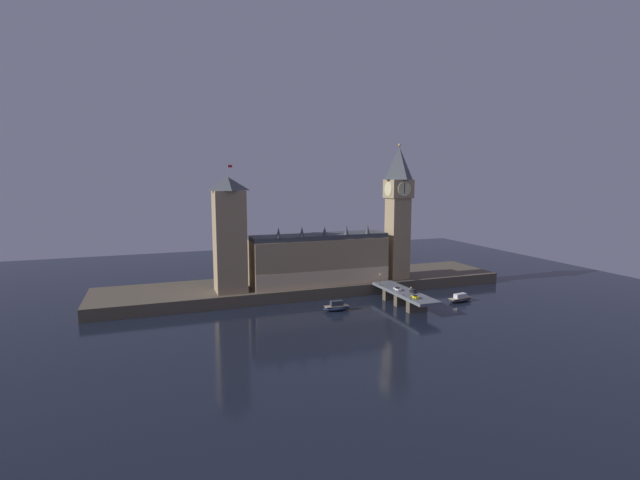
{
  "coord_description": "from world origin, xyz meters",
  "views": [
    {
      "loc": [
        -79.27,
        -195.77,
        61.82
      ],
      "look_at": [
        0.22,
        20.0,
        30.44
      ],
      "focal_mm": 26.0,
      "sensor_mm": 36.0,
      "label": 1
    }
  ],
  "objects_px": {
    "street_lamp_near": "(411,292)",
    "boat_upstream": "(337,307)",
    "street_lamp_far": "(380,278)",
    "pedestrian_far_rail": "(383,284)",
    "car_southbound_lead": "(413,291)",
    "pedestrian_near_rail": "(404,294)",
    "car_northbound_lead": "(397,289)",
    "clock_tower": "(398,208)",
    "car_northbound_trail": "(415,297)",
    "victoria_tower": "(230,235)",
    "boat_downstream": "(460,299)"
  },
  "relations": [
    {
      "from": "car_southbound_lead",
      "to": "street_lamp_near",
      "type": "relative_size",
      "value": 0.69
    },
    {
      "from": "street_lamp_near",
      "to": "boat_upstream",
      "type": "bearing_deg",
      "value": 148.81
    },
    {
      "from": "street_lamp_far",
      "to": "boat_upstream",
      "type": "relative_size",
      "value": 0.47
    },
    {
      "from": "pedestrian_near_rail",
      "to": "street_lamp_near",
      "type": "distance_m",
      "value": 7.24
    },
    {
      "from": "car_northbound_trail",
      "to": "boat_upstream",
      "type": "bearing_deg",
      "value": 152.82
    },
    {
      "from": "victoria_tower",
      "to": "boat_upstream",
      "type": "xyz_separation_m",
      "value": [
        43.7,
        -31.05,
        -32.19
      ]
    },
    {
      "from": "victoria_tower",
      "to": "boat_upstream",
      "type": "relative_size",
      "value": 4.71
    },
    {
      "from": "boat_downstream",
      "to": "clock_tower",
      "type": "bearing_deg",
      "value": 113.88
    },
    {
      "from": "pedestrian_near_rail",
      "to": "boat_upstream",
      "type": "distance_m",
      "value": 31.77
    },
    {
      "from": "car_northbound_lead",
      "to": "car_southbound_lead",
      "type": "height_order",
      "value": "car_southbound_lead"
    },
    {
      "from": "victoria_tower",
      "to": "street_lamp_far",
      "type": "relative_size",
      "value": 10.11
    },
    {
      "from": "street_lamp_near",
      "to": "boat_upstream",
      "type": "distance_m",
      "value": 34.89
    },
    {
      "from": "victoria_tower",
      "to": "car_northbound_trail",
      "type": "bearing_deg",
      "value": -32.12
    },
    {
      "from": "victoria_tower",
      "to": "car_northbound_trail",
      "type": "xyz_separation_m",
      "value": [
        75.41,
        -47.33,
        -26.12
      ]
    },
    {
      "from": "car_northbound_lead",
      "to": "car_southbound_lead",
      "type": "xyz_separation_m",
      "value": [
        4.94,
        -6.67,
        0.0
      ]
    },
    {
      "from": "street_lamp_far",
      "to": "car_southbound_lead",
      "type": "bearing_deg",
      "value": -67.72
    },
    {
      "from": "car_southbound_lead",
      "to": "pedestrian_near_rail",
      "type": "distance_m",
      "value": 8.3
    },
    {
      "from": "car_northbound_trail",
      "to": "pedestrian_near_rail",
      "type": "height_order",
      "value": "pedestrian_near_rail"
    },
    {
      "from": "pedestrian_near_rail",
      "to": "victoria_tower",
      "type": "bearing_deg",
      "value": 150.14
    },
    {
      "from": "car_southbound_lead",
      "to": "pedestrian_near_rail",
      "type": "bearing_deg",
      "value": -153.18
    },
    {
      "from": "pedestrian_near_rail",
      "to": "boat_upstream",
      "type": "relative_size",
      "value": 0.12
    },
    {
      "from": "street_lamp_far",
      "to": "pedestrian_far_rail",
      "type": "bearing_deg",
      "value": -78.76
    },
    {
      "from": "car_northbound_trail",
      "to": "boat_upstream",
      "type": "xyz_separation_m",
      "value": [
        -31.7,
        16.28,
        -6.07
      ]
    },
    {
      "from": "boat_downstream",
      "to": "street_lamp_far",
      "type": "bearing_deg",
      "value": 151.73
    },
    {
      "from": "street_lamp_far",
      "to": "boat_downstream",
      "type": "xyz_separation_m",
      "value": [
        34.97,
        -18.81,
        -9.38
      ]
    },
    {
      "from": "car_northbound_trail",
      "to": "car_southbound_lead",
      "type": "distance_m",
      "value": 10.45
    },
    {
      "from": "pedestrian_near_rail",
      "to": "street_lamp_far",
      "type": "distance_m",
      "value": 23.0
    },
    {
      "from": "clock_tower",
      "to": "victoria_tower",
      "type": "relative_size",
      "value": 1.19
    },
    {
      "from": "clock_tower",
      "to": "street_lamp_near",
      "type": "relative_size",
      "value": 12.55
    },
    {
      "from": "clock_tower",
      "to": "car_northbound_trail",
      "type": "xyz_separation_m",
      "value": [
        -16.22,
        -45.31,
        -37.08
      ]
    },
    {
      "from": "car_northbound_trail",
      "to": "street_lamp_near",
      "type": "xyz_separation_m",
      "value": [
        -2.87,
        -1.18,
        2.93
      ]
    },
    {
      "from": "car_northbound_trail",
      "to": "pedestrian_far_rail",
      "type": "relative_size",
      "value": 2.52
    },
    {
      "from": "car_southbound_lead",
      "to": "street_lamp_near",
      "type": "distance_m",
      "value": 13.33
    },
    {
      "from": "clock_tower",
      "to": "pedestrian_far_rail",
      "type": "height_order",
      "value": "clock_tower"
    },
    {
      "from": "victoria_tower",
      "to": "car_northbound_lead",
      "type": "height_order",
      "value": "victoria_tower"
    },
    {
      "from": "car_northbound_trail",
      "to": "boat_downstream",
      "type": "bearing_deg",
      "value": 16.41
    },
    {
      "from": "victoria_tower",
      "to": "car_southbound_lead",
      "type": "bearing_deg",
      "value": -25.38
    },
    {
      "from": "pedestrian_far_rail",
      "to": "victoria_tower",
      "type": "bearing_deg",
      "value": 163.88
    },
    {
      "from": "street_lamp_near",
      "to": "victoria_tower",
      "type": "bearing_deg",
      "value": 146.23
    },
    {
      "from": "car_northbound_trail",
      "to": "car_southbound_lead",
      "type": "relative_size",
      "value": 1.13
    },
    {
      "from": "clock_tower",
      "to": "car_northbound_lead",
      "type": "bearing_deg",
      "value": -118.87
    },
    {
      "from": "car_northbound_trail",
      "to": "boat_upstream",
      "type": "distance_m",
      "value": 36.15
    },
    {
      "from": "car_northbound_lead",
      "to": "street_lamp_far",
      "type": "height_order",
      "value": "street_lamp_far"
    },
    {
      "from": "car_southbound_lead",
      "to": "boat_downstream",
      "type": "bearing_deg",
      "value": 0.52
    },
    {
      "from": "victoria_tower",
      "to": "street_lamp_near",
      "type": "distance_m",
      "value": 90.29
    },
    {
      "from": "car_northbound_trail",
      "to": "street_lamp_near",
      "type": "relative_size",
      "value": 0.78
    },
    {
      "from": "pedestrian_far_rail",
      "to": "street_lamp_near",
      "type": "height_order",
      "value": "street_lamp_near"
    },
    {
      "from": "car_northbound_trail",
      "to": "street_lamp_near",
      "type": "bearing_deg",
      "value": -157.64
    },
    {
      "from": "pedestrian_near_rail",
      "to": "street_lamp_far",
      "type": "height_order",
      "value": "street_lamp_far"
    },
    {
      "from": "car_northbound_trail",
      "to": "pedestrian_near_rail",
      "type": "distance_m",
      "value": 6.0
    }
  ]
}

